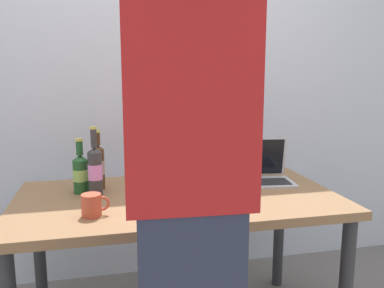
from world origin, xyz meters
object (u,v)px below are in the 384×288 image
(coffee_mug, at_px, (92,205))
(laptop, at_px, (260,172))
(beer_bottle_brown, at_px, (99,166))
(person_figure, at_px, (189,209))
(beer_bottle_dark, at_px, (95,170))
(beer_bottle_amber, at_px, (81,172))

(coffee_mug, bearing_deg, laptop, 21.64)
(laptop, xyz_separation_m, beer_bottle_brown, (-0.86, 0.05, 0.07))
(beer_bottle_brown, bearing_deg, person_figure, -70.95)
(beer_bottle_dark, distance_m, coffee_mug, 0.30)
(laptop, bearing_deg, beer_bottle_amber, -179.78)
(beer_bottle_amber, relative_size, coffee_mug, 2.33)
(laptop, distance_m, beer_bottle_amber, 0.95)
(beer_bottle_dark, distance_m, person_figure, 0.79)
(laptop, xyz_separation_m, beer_bottle_dark, (-0.87, -0.06, 0.07))
(person_figure, relative_size, coffee_mug, 15.28)
(beer_bottle_amber, distance_m, beer_bottle_brown, 0.10)
(person_figure, xyz_separation_m, coffee_mug, (-0.32, 0.44, -0.11))
(beer_bottle_amber, xyz_separation_m, person_figure, (0.38, -0.79, 0.06))
(beer_bottle_brown, height_order, coffee_mug, beer_bottle_brown)
(beer_bottle_amber, xyz_separation_m, beer_bottle_brown, (0.09, 0.05, 0.02))
(beer_bottle_dark, bearing_deg, laptop, 4.12)
(laptop, relative_size, beer_bottle_amber, 1.31)
(beer_bottle_amber, distance_m, coffee_mug, 0.36)
(laptop, height_order, person_figure, person_figure)
(beer_bottle_amber, relative_size, person_figure, 0.15)
(beer_bottle_dark, height_order, person_figure, person_figure)
(laptop, height_order, coffee_mug, laptop)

